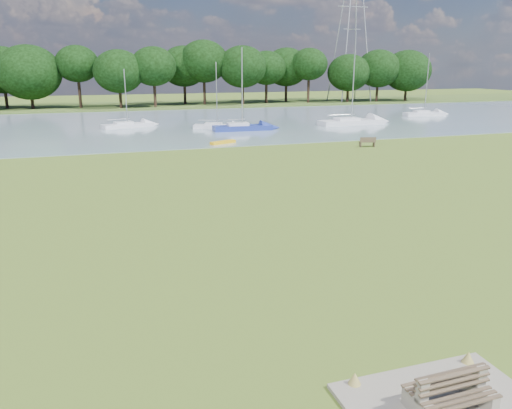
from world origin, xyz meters
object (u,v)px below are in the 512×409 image
object	(u,v)px
sailboat_0	(424,112)
sailboat_1	(351,120)
riverbank_bench	(367,142)
sailboat_7	(242,126)
bench_pair	(451,393)
kayak	(223,142)
pylon	(353,5)
sailboat_6	(127,124)
sailboat_4	(217,125)

from	to	relation	value
sailboat_0	sailboat_1	xyz separation A→B (m)	(-15.50, -6.59, 0.04)
riverbank_bench	sailboat_7	distance (m)	16.39
bench_pair	kayak	distance (m)	38.30
pylon	kayak	bearing A→B (deg)	-129.51
riverbank_bench	sailboat_1	bearing A→B (deg)	77.65
riverbank_bench	pylon	distance (m)	60.52
pylon	sailboat_0	bearing A→B (deg)	-96.75
sailboat_6	sailboat_0	bearing A→B (deg)	-15.23
sailboat_1	sailboat_7	distance (m)	14.58
bench_pair	sailboat_1	world-z (taller)	sailboat_1
riverbank_bench	pylon	bearing A→B (deg)	74.61
riverbank_bench	sailboat_4	world-z (taller)	sailboat_4
riverbank_bench	pylon	size ratio (longest dim) A/B	0.05
bench_pair	sailboat_6	distance (m)	53.68
sailboat_0	sailboat_7	size ratio (longest dim) A/B	0.96
kayak	riverbank_bench	bearing A→B (deg)	-50.06
sailboat_6	sailboat_7	world-z (taller)	sailboat_7
pylon	sailboat_1	size ratio (longest dim) A/B	2.63
sailboat_6	sailboat_4	bearing A→B (deg)	-39.30
sailboat_0	riverbank_bench	bearing A→B (deg)	-129.71
sailboat_6	sailboat_7	distance (m)	13.88
bench_pair	pylon	size ratio (longest dim) A/B	0.06
bench_pair	sailboat_6	xyz separation A→B (m)	(-2.83, 53.61, -0.02)
riverbank_bench	kayak	distance (m)	13.34
sailboat_1	sailboat_4	world-z (taller)	sailboat_1
kayak	pylon	bearing A→B (deg)	25.84
bench_pair	sailboat_1	xyz separation A→B (m)	(23.79, 48.19, 0.08)
pylon	sailboat_6	bearing A→B (deg)	-146.31
kayak	sailboat_6	xyz separation A→B (m)	(-7.64, 15.61, 0.29)
pylon	sailboat_0	world-z (taller)	pylon
sailboat_1	sailboat_6	world-z (taller)	sailboat_1
sailboat_6	riverbank_bench	bearing A→B (deg)	-64.11
sailboat_4	sailboat_7	bearing A→B (deg)	-27.48
pylon	sailboat_7	xyz separation A→B (m)	(-33.47, -37.19, -17.67)
sailboat_7	sailboat_1	bearing A→B (deg)	6.93
sailboat_0	sailboat_1	distance (m)	16.84
pylon	sailboat_0	distance (m)	34.36
bench_pair	sailboat_0	world-z (taller)	sailboat_0
bench_pair	pylon	distance (m)	95.91
pylon	sailboat_1	distance (m)	44.21
sailboat_7	pylon	bearing A→B (deg)	49.53
sailboat_1	sailboat_7	size ratio (longest dim) A/B	1.23
sailboat_0	sailboat_7	world-z (taller)	sailboat_7
sailboat_0	sailboat_1	world-z (taller)	sailboat_1
riverbank_bench	sailboat_7	bearing A→B (deg)	128.76
pylon	sailboat_6	world-z (taller)	pylon
sailboat_7	riverbank_bench	bearing A→B (deg)	-60.93
sailboat_7	sailboat_6	bearing A→B (deg)	152.19
pylon	sailboat_7	size ratio (longest dim) A/B	3.23
bench_pair	pylon	world-z (taller)	pylon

